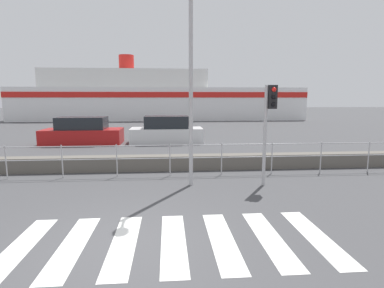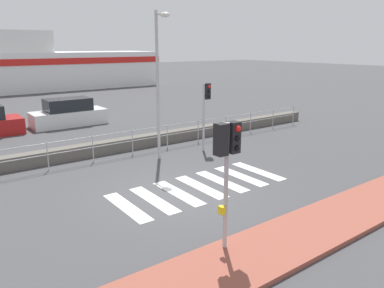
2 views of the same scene
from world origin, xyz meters
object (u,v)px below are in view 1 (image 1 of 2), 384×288
object	(u,v)px
traffic_light_far	(269,113)
parked_car_red	(83,132)
parked_car_white	(167,131)
ferry_boat	(154,99)
streetlamp	(191,62)

from	to	relation	value
traffic_light_far	parked_car_red	world-z (taller)	traffic_light_far
parked_car_red	parked_car_white	distance (m)	4.81
ferry_boat	parked_car_white	size ratio (longest dim) A/B	8.15
traffic_light_far	parked_car_red	bearing A→B (deg)	131.02
streetlamp	parked_car_red	world-z (taller)	streetlamp
ferry_boat	parked_car_red	xyz separation A→B (m)	(-3.25, -20.18, -1.87)
traffic_light_far	parked_car_white	bearing A→B (deg)	108.61
streetlamp	parked_car_red	xyz separation A→B (m)	(-5.58, 8.99, -2.95)
traffic_light_far	ferry_boat	bearing A→B (deg)	98.96
parked_car_red	ferry_boat	bearing A→B (deg)	80.85
traffic_light_far	parked_car_white	xyz separation A→B (m)	(-3.04, 9.03, -1.51)
ferry_boat	parked_car_white	bearing A→B (deg)	-85.57
streetlamp	parked_car_white	distance (m)	9.48
traffic_light_far	ferry_boat	size ratio (longest dim) A/B	0.09
ferry_boat	parked_car_red	bearing A→B (deg)	-99.15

